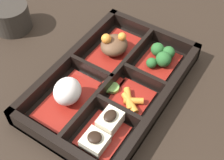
{
  "coord_description": "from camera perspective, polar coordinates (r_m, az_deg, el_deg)",
  "views": [
    {
      "loc": [
        -0.32,
        -0.21,
        0.47
      ],
      "look_at": [
        0.0,
        0.0,
        0.03
      ],
      "focal_mm": 50.0,
      "sensor_mm": 36.0,
      "label": 1
    }
  ],
  "objects": [
    {
      "name": "tea_cup",
      "position": [
        0.75,
        -18.0,
        10.98
      ],
      "size": [
        0.08,
        0.08,
        0.06
      ],
      "color": "#2D2823",
      "rests_on": "ground_plane"
    },
    {
      "name": "bento_base",
      "position": [
        0.6,
        0.0,
        -1.24
      ],
      "size": [
        0.34,
        0.22,
        0.01
      ],
      "color": "black",
      "rests_on": "ground_plane"
    },
    {
      "name": "bowl_stew",
      "position": [
        0.64,
        0.36,
        6.12
      ],
      "size": [
        0.13,
        0.08,
        0.05
      ],
      "color": "maroon",
      "rests_on": "bento_base"
    },
    {
      "name": "bowl_carrots",
      "position": [
        0.57,
        3.48,
        -3.61
      ],
      "size": [
        0.07,
        0.07,
        0.02
      ],
      "color": "maroon",
      "rests_on": "bento_base"
    },
    {
      "name": "bowl_rice",
      "position": [
        0.56,
        -8.08,
        -2.56
      ],
      "size": [
        0.13,
        0.08,
        0.06
      ],
      "color": "maroon",
      "rests_on": "bento_base"
    },
    {
      "name": "bento_rim",
      "position": [
        0.59,
        0.15,
        -0.46
      ],
      "size": [
        0.34,
        0.22,
        0.04
      ],
      "color": "black",
      "rests_on": "ground_plane"
    },
    {
      "name": "ground_plane",
      "position": [
        0.6,
        0.0,
        -1.54
      ],
      "size": [
        3.0,
        3.0,
        0.0
      ],
      "primitive_type": "plane",
      "color": "black"
    },
    {
      "name": "bowl_greens",
      "position": [
        0.63,
        8.83,
        4.0
      ],
      "size": [
        0.09,
        0.07,
        0.04
      ],
      "color": "maroon",
      "rests_on": "bento_base"
    },
    {
      "name": "bowl_tofu",
      "position": [
        0.52,
        -1.64,
        -9.34
      ],
      "size": [
        0.08,
        0.07,
        0.04
      ],
      "color": "maroon",
      "rests_on": "bento_base"
    },
    {
      "name": "bowl_pickles",
      "position": [
        0.59,
        -0.01,
        -1.31
      ],
      "size": [
        0.04,
        0.04,
        0.01
      ],
      "color": "maroon",
      "rests_on": "bento_base"
    }
  ]
}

